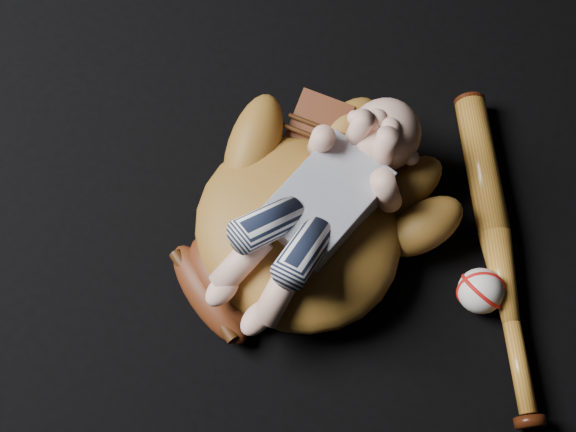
{
  "coord_description": "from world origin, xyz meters",
  "views": [
    {
      "loc": [
        0.32,
        -0.43,
        1.1
      ],
      "look_at": [
        0.04,
        -0.07,
        0.07
      ],
      "focal_mm": 50.0,
      "sensor_mm": 36.0,
      "label": 1
    }
  ],
  "objects_px": {
    "baseball_bat": "(498,252)",
    "baseball": "(481,291)",
    "baseball_glove": "(298,227)",
    "newborn_baby": "(312,211)"
  },
  "relations": [
    {
      "from": "baseball_bat",
      "to": "baseball",
      "type": "relative_size",
      "value": 7.79
    },
    {
      "from": "baseball_glove",
      "to": "newborn_baby",
      "type": "height_order",
      "value": "newborn_baby"
    },
    {
      "from": "baseball_glove",
      "to": "baseball_bat",
      "type": "xyz_separation_m",
      "value": [
        0.24,
        0.16,
        -0.04
      ]
    },
    {
      "from": "baseball_glove",
      "to": "baseball",
      "type": "xyz_separation_m",
      "value": [
        0.25,
        0.09,
        -0.04
      ]
    },
    {
      "from": "baseball_bat",
      "to": "newborn_baby",
      "type": "bearing_deg",
      "value": -145.43
    },
    {
      "from": "baseball_glove",
      "to": "baseball_bat",
      "type": "bearing_deg",
      "value": 51.71
    },
    {
      "from": "baseball",
      "to": "baseball_bat",
      "type": "bearing_deg",
      "value": 100.33
    },
    {
      "from": "baseball_glove",
      "to": "baseball",
      "type": "height_order",
      "value": "baseball_glove"
    },
    {
      "from": "baseball_glove",
      "to": "baseball",
      "type": "bearing_deg",
      "value": 37.86
    },
    {
      "from": "baseball_glove",
      "to": "baseball_bat",
      "type": "relative_size",
      "value": 0.86
    }
  ]
}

